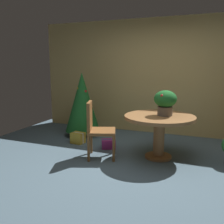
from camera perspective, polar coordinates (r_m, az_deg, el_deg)
The scene contains 8 objects.
ground_plane at distance 4.03m, azimuth 5.19°, elevation -12.42°, with size 6.60×6.60×0.00m, color slate.
back_wall_panel at distance 5.86m, azimuth 11.54°, elevation 7.74°, with size 6.00×0.10×2.60m, color tan.
round_dining_table at distance 4.31m, azimuth 10.66°, elevation -2.82°, with size 1.18×1.18×0.74m.
flower_vase at distance 4.27m, azimuth 11.93°, elevation 2.44°, with size 0.38×0.38×0.42m.
wooden_chair_left at distance 4.29m, azimuth -3.47°, elevation -3.40°, with size 0.58×0.58×0.97m.
holiday_tree at distance 5.62m, azimuth -6.74°, elevation 2.25°, with size 0.77×0.77×1.41m.
gift_box_gold at distance 5.20m, azimuth -7.72°, elevation -5.82°, with size 0.28×0.23×0.22m.
gift_box_purple at distance 4.85m, azimuth -0.80°, elevation -7.23°, with size 0.32×0.28×0.17m.
Camera 1 is at (1.02, -3.56, 1.57)m, focal length 40.39 mm.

